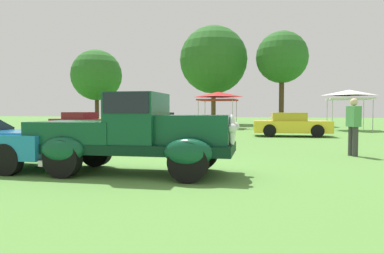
# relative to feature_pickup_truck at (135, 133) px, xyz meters

# --- Properties ---
(ground_plane) EXTENTS (120.00, 120.00, 0.00)m
(ground_plane) POSITION_rel_feature_pickup_truck_xyz_m (0.47, 0.48, -0.86)
(ground_plane) COLOR #568C3D
(feature_pickup_truck) EXTENTS (4.39, 1.96, 1.70)m
(feature_pickup_truck) POSITION_rel_feature_pickup_truck_xyz_m (0.00, 0.00, 0.00)
(feature_pickup_truck) COLOR black
(feature_pickup_truck) RESTS_ON ground_plane
(show_car_burgundy) EXTENTS (4.24, 2.38, 1.22)m
(show_car_burgundy) POSITION_rel_feature_pickup_truck_xyz_m (-9.12, 13.02, -0.27)
(show_car_burgundy) COLOR maroon
(show_car_burgundy) RESTS_ON ground_plane
(show_car_charcoal) EXTENTS (4.78, 2.89, 1.22)m
(show_car_charcoal) POSITION_rel_feature_pickup_truck_xyz_m (-3.40, 11.50, -0.26)
(show_car_charcoal) COLOR #28282D
(show_car_charcoal) RESTS_ON ground_plane
(show_car_yellow) EXTENTS (3.95, 2.00, 1.22)m
(show_car_yellow) POSITION_rel_feature_pickup_truck_xyz_m (3.67, 11.79, -0.27)
(show_car_yellow) COLOR yellow
(show_car_yellow) RESTS_ON ground_plane
(spectator_near_truck) EXTENTS (0.37, 0.46, 1.69)m
(spectator_near_truck) POSITION_rel_feature_pickup_truck_xyz_m (5.11, 4.11, 0.05)
(spectator_near_truck) COLOR #383838
(spectator_near_truck) RESTS_ON ground_plane
(spectator_between_cars) EXTENTS (0.37, 0.46, 1.69)m
(spectator_between_cars) POSITION_rel_feature_pickup_truck_xyz_m (-2.22, 5.40, 0.05)
(spectator_between_cars) COLOR #283351
(spectator_between_cars) RESTS_ON ground_plane
(canopy_tent_left_field) EXTENTS (2.78, 2.78, 2.71)m
(canopy_tent_left_field) POSITION_rel_feature_pickup_truck_xyz_m (-8.46, 18.64, 1.56)
(canopy_tent_left_field) COLOR #B7B7BC
(canopy_tent_left_field) RESTS_ON ground_plane
(canopy_tent_center_field) EXTENTS (2.74, 2.74, 2.71)m
(canopy_tent_center_field) POSITION_rel_feature_pickup_truck_xyz_m (-1.26, 18.79, 1.56)
(canopy_tent_center_field) COLOR #B7B7BC
(canopy_tent_center_field) RESTS_ON ground_plane
(canopy_tent_right_field) EXTENTS (2.65, 2.65, 2.71)m
(canopy_tent_right_field) POSITION_rel_feature_pickup_truck_xyz_m (7.65, 18.22, 1.56)
(canopy_tent_right_field) COLOR #B7B7BC
(canopy_tent_right_field) RESTS_ON ground_plane
(treeline_far_left) EXTENTS (5.44, 5.44, 7.86)m
(treeline_far_left) POSITION_rel_feature_pickup_truck_xyz_m (-15.95, 27.50, 4.26)
(treeline_far_left) COLOR #47331E
(treeline_far_left) RESTS_ON ground_plane
(treeline_mid_left) EXTENTS (6.53, 6.53, 9.50)m
(treeline_mid_left) POSITION_rel_feature_pickup_truck_xyz_m (-3.00, 26.71, 5.35)
(treeline_mid_left) COLOR brown
(treeline_mid_left) RESTS_ON ground_plane
(treeline_center) EXTENTS (4.61, 4.61, 8.39)m
(treeline_center) POSITION_rel_feature_pickup_truck_xyz_m (3.41, 25.48, 5.19)
(treeline_center) COLOR #47331E
(treeline_center) RESTS_ON ground_plane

